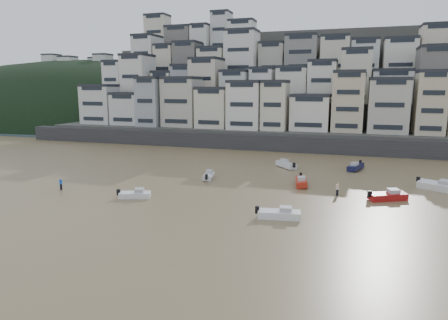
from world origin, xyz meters
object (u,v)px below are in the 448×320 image
(boat_h, at_px, (286,164))
(boat_e, at_px, (301,181))
(boat_d, at_px, (388,195))
(boat_i, at_px, (356,166))
(boat_f, at_px, (209,175))
(person_pink, at_px, (337,189))
(boat_g, at_px, (439,185))
(person_blue, at_px, (61,184))
(boat_a, at_px, (279,212))
(boat_j, at_px, (135,194))

(boat_h, height_order, boat_e, boat_h)
(boat_d, height_order, boat_i, boat_d)
(boat_f, xyz_separation_m, person_pink, (19.37, -3.77, 0.29))
(boat_g, height_order, person_blue, person_blue)
(boat_a, bearing_deg, boat_h, 88.84)
(boat_h, bearing_deg, boat_i, -123.05)
(boat_e, bearing_deg, person_blue, -77.23)
(boat_a, height_order, boat_d, boat_d)
(person_pink, bearing_deg, boat_d, -2.65)
(boat_j, relative_size, boat_f, 1.02)
(boat_a, relative_size, person_blue, 2.89)
(boat_h, xyz_separation_m, person_pink, (9.39, -16.20, 0.15))
(boat_e, bearing_deg, boat_d, 59.44)
(boat_d, bearing_deg, boat_i, 74.65)
(boat_j, distance_m, person_pink, 26.39)
(boat_a, height_order, boat_i, boat_i)
(boat_g, relative_size, boat_j, 1.34)
(boat_g, xyz_separation_m, boat_i, (-10.85, 10.94, -0.08))
(boat_h, xyz_separation_m, boat_d, (15.55, -16.49, 0.00))
(boat_a, xyz_separation_m, person_blue, (-30.99, 2.77, 0.18))
(boat_a, bearing_deg, boat_d, 34.95)
(boat_a, height_order, person_blue, person_blue)
(boat_e, relative_size, boat_f, 1.22)
(boat_g, height_order, boat_e, boat_g)
(boat_d, xyz_separation_m, boat_j, (-30.85, -9.02, -0.13))
(boat_g, bearing_deg, boat_a, -105.77)
(boat_e, bearing_deg, person_pink, 42.36)
(boat_d, xyz_separation_m, person_pink, (-6.16, 0.29, 0.15))
(boat_f, bearing_deg, boat_j, 147.49)
(boat_j, relative_size, boat_e, 0.83)
(boat_a, relative_size, boat_f, 1.18)
(boat_h, distance_m, boat_f, 15.95)
(boat_a, xyz_separation_m, boat_e, (0.39, 15.66, 0.03))
(boat_h, height_order, person_pink, person_pink)
(boat_h, distance_m, person_pink, 18.73)
(boat_g, relative_size, person_pink, 3.34)
(boat_g, relative_size, boat_f, 1.36)
(boat_d, xyz_separation_m, person_blue, (-42.74, -8.54, 0.15))
(boat_g, xyz_separation_m, boat_h, (-22.54, 9.27, -0.08))
(boat_a, xyz_separation_m, boat_h, (-3.80, 27.79, 0.03))
(boat_d, relative_size, person_pink, 3.03)
(boat_g, xyz_separation_m, person_blue, (-49.73, -15.75, 0.08))
(boat_g, height_order, boat_j, boat_g)
(boat_i, bearing_deg, boat_d, 30.26)
(boat_i, height_order, person_pink, person_pink)
(boat_g, relative_size, boat_e, 1.11)
(boat_d, bearing_deg, boat_g, 18.54)
(boat_j, xyz_separation_m, boat_i, (26.99, 27.17, 0.12))
(boat_d, xyz_separation_m, boat_i, (-3.86, 18.15, -0.01))
(person_blue, bearing_deg, boat_d, 11.29)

